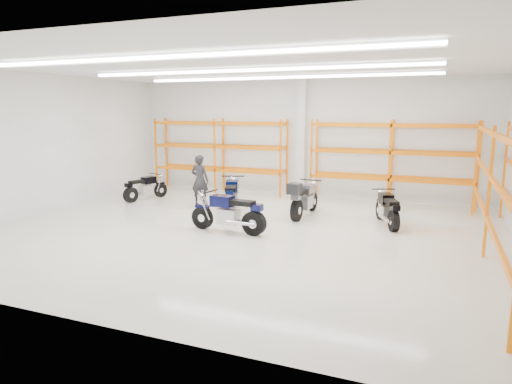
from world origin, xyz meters
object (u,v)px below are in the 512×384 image
at_px(motorcycle_back_c, 303,199).
at_px(structural_column, 302,138).
at_px(motorcycle_main, 231,214).
at_px(standing_man, 200,180).
at_px(motorcycle_back_b, 232,197).
at_px(motorcycle_back_d, 388,210).
at_px(motorcycle_back_a, 144,188).

xyz_separation_m(motorcycle_back_c, structural_column, (-1.10, 3.50, 1.68)).
distance_m(motorcycle_main, standing_man, 3.86).
bearing_deg(motorcycle_back_b, motorcycle_back_d, 2.16).
distance_m(standing_man, structural_column, 4.40).
bearing_deg(structural_column, motorcycle_back_c, -72.53).
bearing_deg(structural_column, motorcycle_main, -91.95).
height_order(motorcycle_back_a, motorcycle_back_c, motorcycle_back_c).
relative_size(motorcycle_back_c, structural_column, 0.52).
bearing_deg(motorcycle_back_b, motorcycle_back_c, 8.58).
bearing_deg(standing_man, motorcycle_back_a, -1.75).
relative_size(motorcycle_main, motorcycle_back_a, 1.22).
xyz_separation_m(motorcycle_back_d, structural_column, (-3.70, 3.67, 1.78)).
xyz_separation_m(motorcycle_main, motorcycle_back_a, (-4.98, 2.96, -0.08)).
relative_size(motorcycle_back_b, structural_column, 0.50).
xyz_separation_m(motorcycle_main, structural_column, (0.21, 6.04, 1.72)).
bearing_deg(standing_man, motorcycle_main, 131.61).
height_order(motorcycle_back_b, standing_man, standing_man).
height_order(motorcycle_back_c, motorcycle_back_d, motorcycle_back_c).
distance_m(motorcycle_main, motorcycle_back_b, 2.41).
xyz_separation_m(motorcycle_back_b, standing_man, (-1.54, 0.69, 0.36)).
bearing_deg(structural_column, standing_man, -131.02).
bearing_deg(motorcycle_back_c, motorcycle_back_d, -3.60).
distance_m(motorcycle_back_c, motorcycle_back_d, 2.61).
distance_m(motorcycle_back_d, standing_man, 6.49).
distance_m(motorcycle_back_b, standing_man, 1.73).
relative_size(motorcycle_back_a, motorcycle_back_b, 0.84).
bearing_deg(motorcycle_back_a, structural_column, 30.72).
bearing_deg(motorcycle_main, motorcycle_back_b, 114.57).
height_order(motorcycle_main, standing_man, standing_man).
bearing_deg(standing_man, motorcycle_back_b, 156.04).
xyz_separation_m(motorcycle_back_b, structural_column, (1.21, 3.85, 1.71)).
bearing_deg(motorcycle_main, motorcycle_back_d, 31.26).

